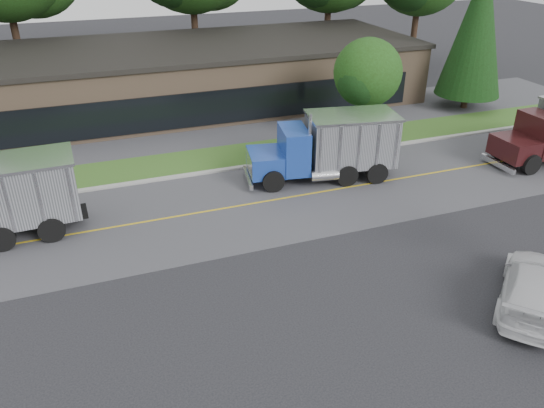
# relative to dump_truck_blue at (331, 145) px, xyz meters

# --- Properties ---
(ground) EXTENTS (140.00, 140.00, 0.00)m
(ground) POSITION_rel_dump_truck_blue_xyz_m (-5.55, -10.49, -1.80)
(ground) COLOR #323237
(ground) RESTS_ON ground
(road) EXTENTS (60.00, 8.00, 0.02)m
(road) POSITION_rel_dump_truck_blue_xyz_m (-5.55, -1.49, -1.80)
(road) COLOR slate
(road) RESTS_ON ground
(center_line) EXTENTS (60.00, 0.12, 0.01)m
(center_line) POSITION_rel_dump_truck_blue_xyz_m (-5.55, -1.49, -1.80)
(center_line) COLOR gold
(center_line) RESTS_ON ground
(curb) EXTENTS (60.00, 0.30, 0.12)m
(curb) POSITION_rel_dump_truck_blue_xyz_m (-5.55, 2.71, -1.80)
(curb) COLOR #9E9E99
(curb) RESTS_ON ground
(grass_verge) EXTENTS (60.00, 3.40, 0.03)m
(grass_verge) POSITION_rel_dump_truck_blue_xyz_m (-5.55, 4.51, -1.80)
(grass_verge) COLOR #3A5E20
(grass_verge) RESTS_ON ground
(far_parking) EXTENTS (60.00, 7.00, 0.02)m
(far_parking) POSITION_rel_dump_truck_blue_xyz_m (-5.55, 9.51, -1.80)
(far_parking) COLOR slate
(far_parking) RESTS_ON ground
(strip_mall) EXTENTS (32.00, 12.00, 4.00)m
(strip_mall) POSITION_rel_dump_truck_blue_xyz_m (-3.55, 15.51, 0.20)
(strip_mall) COLOR #866A52
(strip_mall) RESTS_ON ground
(evergreen_right) EXTENTS (4.50, 4.50, 10.24)m
(evergreen_right) POSITION_rel_dump_truck_blue_xyz_m (14.45, 7.51, 3.82)
(evergreen_right) COLOR #382619
(evergreen_right) RESTS_ON ground
(tree_verge) EXTENTS (4.28, 4.03, 6.11)m
(tree_verge) POSITION_rel_dump_truck_blue_xyz_m (4.52, 4.56, 2.08)
(tree_verge) COLOR #382619
(tree_verge) RESTS_ON ground
(dump_truck_blue) EXTENTS (7.87, 3.82, 3.36)m
(dump_truck_blue) POSITION_rel_dump_truck_blue_xyz_m (0.00, 0.00, 0.00)
(dump_truck_blue) COLOR black
(dump_truck_blue) RESTS_ON ground
(rally_car) EXTENTS (5.29, 5.07, 1.51)m
(rally_car) POSITION_rel_dump_truck_blue_xyz_m (1.95, -12.05, -1.04)
(rally_car) COLOR silver
(rally_car) RESTS_ON ground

